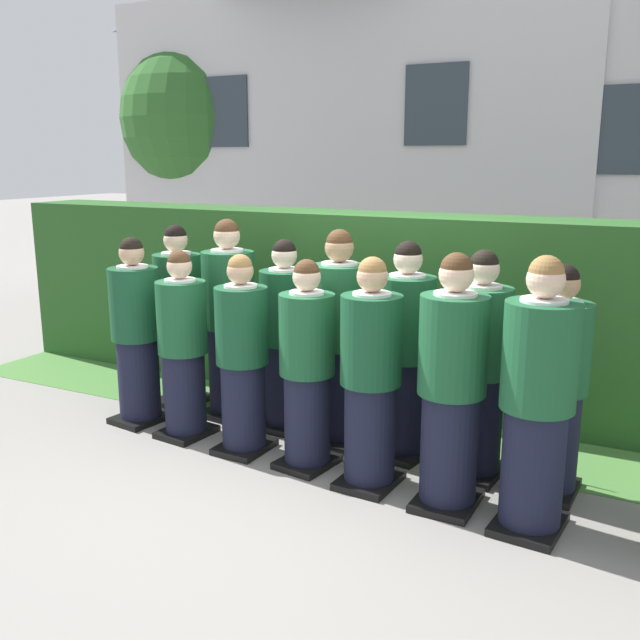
# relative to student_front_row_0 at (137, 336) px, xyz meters

# --- Properties ---
(ground_plane) EXTENTS (60.00, 60.00, 0.00)m
(ground_plane) POSITION_rel_student_front_row_0_xyz_m (1.69, -0.18, -0.76)
(ground_plane) COLOR gray
(student_front_row_0) EXTENTS (0.43, 0.53, 1.60)m
(student_front_row_0) POSITION_rel_student_front_row_0_xyz_m (0.00, 0.00, 0.00)
(student_front_row_0) COLOR black
(student_front_row_0) RESTS_ON ground
(student_front_row_1) EXTENTS (0.40, 0.47, 1.53)m
(student_front_row_1) POSITION_rel_student_front_row_0_xyz_m (0.55, -0.08, -0.03)
(student_front_row_1) COLOR black
(student_front_row_1) RESTS_ON ground
(student_front_row_2) EXTENTS (0.40, 0.45, 1.54)m
(student_front_row_2) POSITION_rel_student_front_row_0_xyz_m (1.15, -0.13, -0.03)
(student_front_row_2) COLOR black
(student_front_row_2) RESTS_ON ground
(student_front_row_3) EXTENTS (0.42, 0.49, 1.54)m
(student_front_row_3) POSITION_rel_student_front_row_0_xyz_m (1.72, -0.15, -0.03)
(student_front_row_3) COLOR black
(student_front_row_3) RESTS_ON ground
(student_front_row_4) EXTENTS (0.42, 0.48, 1.60)m
(student_front_row_4) POSITION_rel_student_front_row_0_xyz_m (2.25, -0.23, 0.00)
(student_front_row_4) COLOR black
(student_front_row_4) RESTS_ON ground
(student_front_row_5) EXTENTS (0.43, 0.48, 1.67)m
(student_front_row_5) POSITION_rel_student_front_row_0_xyz_m (2.82, -0.27, 0.04)
(student_front_row_5) COLOR black
(student_front_row_5) RESTS_ON ground
(student_front_row_6) EXTENTS (0.44, 0.52, 1.69)m
(student_front_row_6) POSITION_rel_student_front_row_0_xyz_m (3.36, -0.34, 0.05)
(student_front_row_6) COLOR black
(student_front_row_6) RESTS_ON ground
(student_rear_row_0) EXTENTS (0.45, 0.55, 1.65)m
(student_rear_row_0) POSITION_rel_student_front_row_0_xyz_m (0.02, 0.55, 0.03)
(student_rear_row_0) COLOR black
(student_rear_row_0) RESTS_ON ground
(student_rear_row_1) EXTENTS (0.46, 0.54, 1.73)m
(student_rear_row_1) POSITION_rel_student_front_row_0_xyz_m (0.61, 0.50, 0.07)
(student_rear_row_1) COLOR black
(student_rear_row_1) RESTS_ON ground
(student_rear_row_2) EXTENTS (0.41, 0.51, 1.59)m
(student_rear_row_2) POSITION_rel_student_front_row_0_xyz_m (1.19, 0.45, -0.00)
(student_rear_row_2) COLOR black
(student_rear_row_2) RESTS_ON ground
(student_rear_row_3) EXTENTS (0.44, 0.50, 1.70)m
(student_rear_row_3) POSITION_rel_student_front_row_0_xyz_m (1.72, 0.37, 0.05)
(student_rear_row_3) COLOR black
(student_rear_row_3) RESTS_ON ground
(student_rear_row_4) EXTENTS (0.45, 0.52, 1.65)m
(student_rear_row_4) POSITION_rel_student_front_row_0_xyz_m (2.27, 0.37, 0.02)
(student_rear_row_4) COLOR black
(student_rear_row_4) RESTS_ON ground
(student_rear_row_5) EXTENTS (0.42, 0.53, 1.63)m
(student_rear_row_5) POSITION_rel_student_front_row_0_xyz_m (2.86, 0.26, 0.02)
(student_rear_row_5) COLOR black
(student_rear_row_5) RESTS_ON ground
(student_rear_row_6) EXTENTS (0.41, 0.50, 1.57)m
(student_rear_row_6) POSITION_rel_student_front_row_0_xyz_m (3.39, 0.22, -0.01)
(student_rear_row_6) COLOR black
(student_rear_row_6) RESTS_ON ground
(hedge) EXTENTS (8.40, 0.70, 1.73)m
(hedge) POSITION_rel_student_front_row_0_xyz_m (1.69, 1.56, 0.11)
(hedge) COLOR #285623
(hedge) RESTS_ON ground
(school_building_annex) EXTENTS (8.36, 4.32, 7.10)m
(school_building_annex) POSITION_rel_student_front_row_0_xyz_m (-0.99, 7.48, 2.89)
(school_building_annex) COLOR silver
(school_building_annex) RESTS_ON ground
(oak_tree_left) EXTENTS (2.65, 2.65, 4.22)m
(oak_tree_left) POSITION_rel_student_front_row_0_xyz_m (-3.94, 6.24, 2.13)
(oak_tree_left) COLOR brown
(oak_tree_left) RESTS_ON ground
(lawn_strip) EXTENTS (8.40, 0.90, 0.01)m
(lawn_strip) POSITION_rel_student_front_row_0_xyz_m (1.69, 0.76, -0.76)
(lawn_strip) COLOR #477A38
(lawn_strip) RESTS_ON ground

